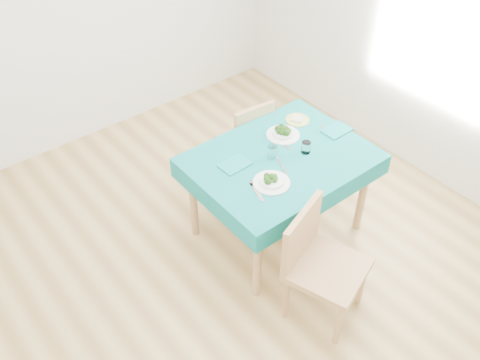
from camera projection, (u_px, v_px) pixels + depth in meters
room_shell at (240, 118)px, 3.21m from camera, size 4.02×4.52×2.73m
table at (279, 196)px, 4.11m from camera, size 1.28×0.97×0.76m
chair_near at (331, 254)px, 3.40m from camera, size 0.61×0.64×1.17m
chair_far at (243, 137)px, 4.54m from camera, size 0.41×0.44×0.93m
bowl_near at (272, 179)px, 3.62m from camera, size 0.26×0.26×0.08m
bowl_far at (283, 131)px, 4.03m from camera, size 0.25×0.25×0.08m
fork_near at (257, 192)px, 3.58m from camera, size 0.08×0.20×0.00m
knife_near at (282, 166)px, 3.78m from camera, size 0.09×0.20×0.00m
fork_far at (283, 143)px, 3.99m from camera, size 0.05×0.19×0.00m
knife_far at (328, 132)px, 4.10m from camera, size 0.05×0.21×0.00m
napkin_near at (235, 165)px, 3.79m from camera, size 0.22×0.16×0.01m
napkin_far at (337, 130)px, 4.10m from camera, size 0.22×0.16×0.01m
tumbler_center at (272, 152)px, 3.84m from camera, size 0.07×0.07×0.09m
tumbler_side at (306, 147)px, 3.88m from camera, size 0.07×0.07×0.09m
side_plate at (297, 120)px, 4.21m from camera, size 0.19×0.19×0.01m
bread_slice at (298, 119)px, 4.20m from camera, size 0.12×0.12×0.01m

